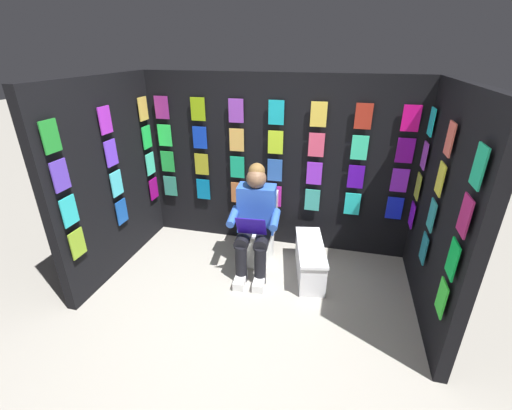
# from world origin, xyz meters

# --- Properties ---
(ground_plane) EXTENTS (30.00, 30.00, 0.00)m
(ground_plane) POSITION_xyz_m (0.00, 0.00, 0.00)
(ground_plane) COLOR #9E998E
(display_wall_back) EXTENTS (3.22, 0.14, 2.03)m
(display_wall_back) POSITION_xyz_m (0.00, -1.76, 1.02)
(display_wall_back) COLOR black
(display_wall_back) RESTS_ON ground
(display_wall_left) EXTENTS (0.14, 1.71, 2.03)m
(display_wall_left) POSITION_xyz_m (-1.61, -0.86, 1.02)
(display_wall_left) COLOR black
(display_wall_left) RESTS_ON ground
(display_wall_right) EXTENTS (0.14, 1.71, 2.03)m
(display_wall_right) POSITION_xyz_m (1.61, -0.86, 1.02)
(display_wall_right) COLOR black
(display_wall_right) RESTS_ON ground
(toilet) EXTENTS (0.42, 0.57, 0.77)m
(toilet) POSITION_xyz_m (0.10, -1.32, 0.33)
(toilet) COLOR white
(toilet) RESTS_ON ground
(person_reading) EXTENTS (0.55, 0.71, 1.19)m
(person_reading) POSITION_xyz_m (0.09, -1.09, 0.60)
(person_reading) COLOR blue
(person_reading) RESTS_ON ground
(comic_longbox_near) EXTENTS (0.42, 0.85, 0.37)m
(comic_longbox_near) POSITION_xyz_m (-0.52, -1.11, 0.19)
(comic_longbox_near) COLOR silver
(comic_longbox_near) RESTS_ON ground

